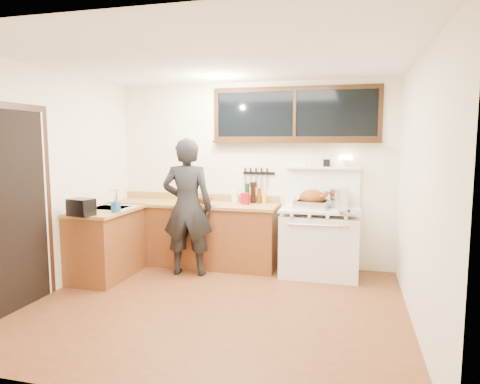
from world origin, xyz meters
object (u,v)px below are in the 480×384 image
(man, at_px, (187,207))
(cutting_board, at_px, (205,201))
(roast_turkey, at_px, (312,200))
(vintage_stove, at_px, (320,240))

(man, bearing_deg, cutting_board, 62.50)
(cutting_board, relative_size, roast_turkey, 0.83)
(cutting_board, bearing_deg, man, -117.50)
(vintage_stove, distance_m, roast_turkey, 0.55)
(man, xyz_separation_m, roast_turkey, (1.60, 0.39, 0.09))
(cutting_board, bearing_deg, vintage_stove, 5.08)
(vintage_stove, relative_size, cutting_board, 3.93)
(man, distance_m, roast_turkey, 1.65)
(roast_turkey, bearing_deg, man, -166.38)
(vintage_stove, height_order, man, man)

